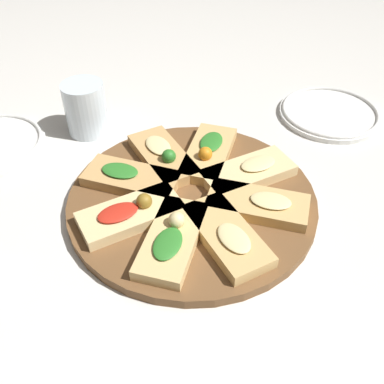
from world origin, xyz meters
The scene contains 12 objects.
ground_plane centered at (0.00, 0.00, 0.00)m, with size 3.00×3.00×0.00m, color silver.
serving_board centered at (0.00, 0.00, 0.01)m, with size 0.42×0.42×0.02m, color brown.
focaccia_slice_0 centered at (0.11, -0.02, 0.03)m, with size 0.17×0.11×0.03m.
focaccia_slice_1 centered at (0.10, 0.06, 0.03)m, with size 0.18×0.14×0.03m.
focaccia_slice_2 centered at (0.03, 0.11, 0.03)m, with size 0.11×0.17×0.04m.
focaccia_slice_3 centered at (-0.06, 0.09, 0.03)m, with size 0.15×0.18×0.04m.
focaccia_slice_4 centered at (-0.11, 0.03, 0.03)m, with size 0.18×0.11×0.03m.
focaccia_slice_5 centered at (-0.09, -0.06, 0.03)m, with size 0.18×0.15×0.04m.
focaccia_slice_6 centered at (-0.02, -0.11, 0.03)m, with size 0.11×0.17×0.04m.
focaccia_slice_7 centered at (0.06, -0.10, 0.03)m, with size 0.14×0.18×0.03m.
plate_right centered at (0.28, 0.29, 0.01)m, with size 0.21×0.21×0.02m.
water_glass centered at (-0.22, 0.21, 0.05)m, with size 0.08×0.08×0.11m, color silver.
Camera 1 is at (0.03, -0.55, 0.52)m, focal length 42.00 mm.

